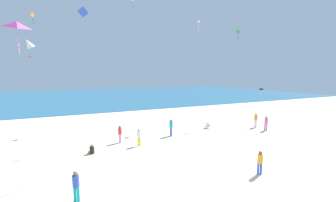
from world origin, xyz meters
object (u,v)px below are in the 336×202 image
object	(u,v)px
kite_orange	(32,15)
kite_white	(29,43)
person_3	(139,136)
kite_magenta	(17,25)
kite_green	(238,32)
person_0	(266,122)
kite_blue	(83,12)
person_8	(260,161)
beach_chair_near_camera	(14,167)
person_5	(76,184)
person_6	(256,119)
beach_chair_far_right	(207,126)
person_4	(171,126)
kite_red	(29,56)
kite_pink	(198,21)
kite_black	(261,89)
person_2	(120,133)
person_7	(92,150)

from	to	relation	value
kite_orange	kite_white	distance (m)	12.15
person_3	kite_magenta	xyz separation A→B (m)	(-6.16, -6.41, 6.73)
kite_green	kite_white	size ratio (longest dim) A/B	0.93
person_0	kite_blue	world-z (taller)	kite_blue
person_8	kite_magenta	size ratio (longest dim) A/B	1.21
beach_chair_near_camera	person_5	xyz separation A→B (m)	(3.58, -4.86, 0.59)
person_6	kite_blue	world-z (taller)	kite_blue
beach_chair_far_right	person_4	xyz separation A→B (m)	(-4.83, -0.98, 0.69)
kite_green	kite_white	xyz separation A→B (m)	(-21.71, -1.31, -2.94)
person_5	kite_red	world-z (taller)	kite_red
kite_pink	kite_magenta	size ratio (longest dim) A/B	1.03
person_3	kite_black	bearing A→B (deg)	-118.26
person_0	person_4	world-z (taller)	person_4
person_5	kite_orange	distance (m)	23.88
beach_chair_near_camera	person_4	xyz separation A→B (m)	(11.71, 2.45, 0.69)
person_4	kite_magenta	bearing A→B (deg)	46.63
person_2	person_5	size ratio (longest dim) A/B	1.01
person_5	kite_orange	world-z (taller)	kite_orange
person_2	kite_blue	size ratio (longest dim) A/B	1.10
kite_white	kite_pink	bearing A→B (deg)	9.46
beach_chair_near_camera	kite_white	size ratio (longest dim) A/B	0.55
person_7	person_6	bearing A→B (deg)	-113.36
person_4	person_6	bearing A→B (deg)	-177.25
kite_red	kite_magenta	xyz separation A→B (m)	(4.10, -23.08, -0.77)
person_0	person_8	bearing A→B (deg)	-164.54
person_5	person_8	xyz separation A→B (m)	(9.76, -1.55, -0.03)
person_8	kite_blue	distance (m)	20.85
person_3	kite_black	size ratio (longest dim) A/B	1.83
kite_orange	person_6	bearing A→B (deg)	-31.09
person_8	kite_black	distance (m)	11.75
beach_chair_far_right	kite_white	bearing A→B (deg)	-18.33
person_8	kite_pink	world-z (taller)	kite_pink
person_7	kite_pink	xyz separation A→B (m)	(12.87, 6.02, 11.99)
kite_pink	kite_white	bearing A→B (deg)	-170.54
person_0	person_3	distance (m)	13.52
person_0	person_2	xyz separation A→B (m)	(-14.78, 2.36, -0.03)
kite_magenta	kite_black	distance (m)	20.95
person_3	person_4	distance (m)	3.79
person_0	kite_blue	size ratio (longest dim) A/B	1.14
kite_green	kite_orange	distance (m)	25.20
person_2	kite_red	world-z (taller)	kite_red
beach_chair_near_camera	kite_magenta	bearing A→B (deg)	162.25
kite_orange	kite_green	bearing A→B (deg)	-22.82
kite_orange	kite_black	world-z (taller)	kite_orange
person_0	kite_orange	xyz separation A→B (m)	(-22.57, 15.06, 12.10)
person_0	kite_blue	distance (m)	22.19
beach_chair_near_camera	kite_red	bearing A→B (deg)	-31.75
person_2	kite_black	size ratio (longest dim) A/B	1.88
person_0	person_3	xyz separation A→B (m)	(-13.49, 0.93, -0.06)
beach_chair_far_right	kite_green	xyz separation A→B (m)	(5.72, 2.03, 10.88)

